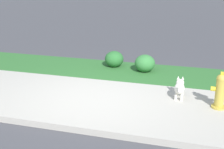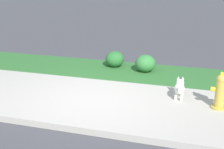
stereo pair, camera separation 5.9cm
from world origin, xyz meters
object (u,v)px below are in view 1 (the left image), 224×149
Objects in this scene: fire_hydrant_across_street at (220,91)px; shrub_bush_mid_verge at (114,59)px; small_white_dog at (180,88)px; shrub_bush_near_lamp at (145,63)px.

shrub_bush_mid_verge is (-2.75, 2.15, -0.14)m from fire_hydrant_across_street.
fire_hydrant_across_street is 1.29× the size of small_white_dog.
fire_hydrant_across_street is at bearing -46.59° from shrub_bush_near_lamp.
shrub_bush_near_lamp is at bearing 131.67° from fire_hydrant_across_street.
shrub_bush_near_lamp is 1.03× the size of shrub_bush_mid_verge.
shrub_bush_near_lamp reaches higher than small_white_dog.
small_white_dog is 1.07× the size of shrub_bush_near_lamp.
shrub_bush_mid_verge is at bearing 140.25° from fire_hydrant_across_street.
shrub_bush_mid_verge is (-0.92, 0.21, -0.01)m from shrub_bush_near_lamp.
shrub_bush_near_lamp is at bearing -12.90° from shrub_bush_mid_verge.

